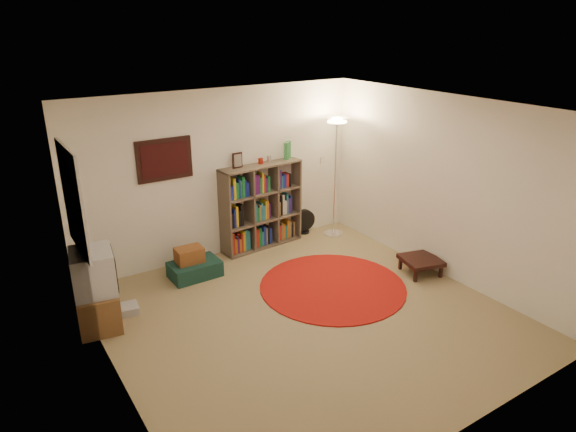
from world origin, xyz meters
The scene contains 11 objects.
room centered at (-0.05, 0.05, 1.26)m, with size 4.54×4.54×2.54m.
bookshelf centered at (0.58, 2.16, 0.65)m, with size 1.37×0.49×1.61m.
floor_lamp centered at (1.83, 1.86, 1.63)m, with size 0.49×0.49×1.97m.
floor_fan centered at (1.46, 2.18, 0.21)m, with size 0.37×0.21×0.42m.
tv_stand centered at (-2.16, 1.20, 0.46)m, with size 0.55×0.72×0.96m.
dvd_box centered at (-1.83, 1.29, 0.05)m, with size 0.33×0.28×0.10m.
suitcase centered at (-0.73, 1.73, 0.11)m, with size 0.69×0.45×0.22m.
wicker_basket centered at (-0.77, 1.77, 0.33)m, with size 0.38×0.28×0.21m.
paper_towel centered at (0.12, 2.14, 0.13)m, with size 0.13×0.13×0.26m.
red_rug centered at (0.71, 0.43, 0.01)m, with size 1.97×1.97×0.02m.
side_table centered at (2.00, 0.07, 0.19)m, with size 0.62×0.62×0.23m.
Camera 1 is at (-3.14, -4.38, 3.38)m, focal length 32.00 mm.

